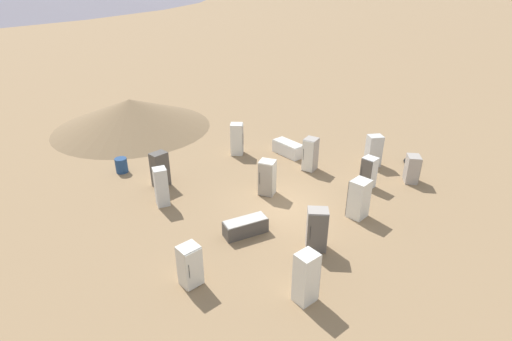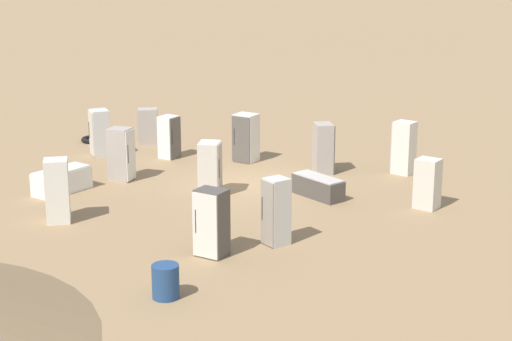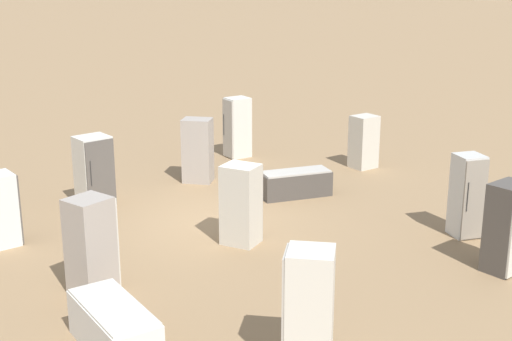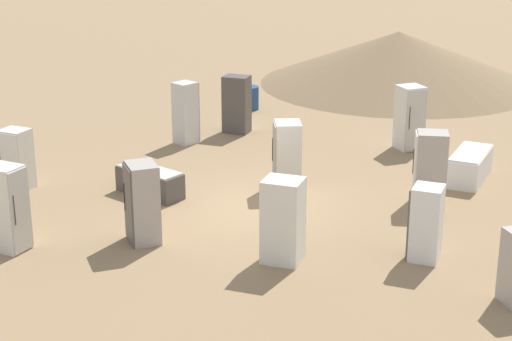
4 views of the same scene
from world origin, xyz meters
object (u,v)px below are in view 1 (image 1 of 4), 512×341
at_px(discarded_fridge_3, 190,265).
at_px(discarded_fridge_9, 306,277).
at_px(discarded_fridge_10, 288,148).
at_px(discarded_fridge_2, 245,227).
at_px(discarded_fridge_5, 160,169).
at_px(discarded_fridge_4, 359,199).
at_px(rusty_barrel, 121,165).
at_px(discarded_fridge_12, 237,139).
at_px(scrap_tire, 412,162).
at_px(discarded_fridge_6, 317,230).
at_px(discarded_fridge_0, 374,151).
at_px(discarded_fridge_7, 267,178).
at_px(discarded_fridge_8, 412,169).
at_px(discarded_fridge_11, 161,187).
at_px(discarded_fridge_13, 369,173).
at_px(discarded_fridge_1, 310,154).

xyz_separation_m(discarded_fridge_3, discarded_fridge_9, (1.01, 3.77, 0.15)).
bearing_deg(discarded_fridge_10, discarded_fridge_2, -146.51).
distance_m(discarded_fridge_5, discarded_fridge_10, 7.66).
bearing_deg(discarded_fridge_2, discarded_fridge_4, -101.17).
xyz_separation_m(discarded_fridge_4, rusty_barrel, (-5.07, -11.30, -0.48)).
bearing_deg(discarded_fridge_12, scrap_tire, 84.80).
relative_size(discarded_fridge_5, discarded_fridge_6, 1.01).
bearing_deg(discarded_fridge_12, discarded_fridge_5, -40.93).
relative_size(discarded_fridge_0, discarded_fridge_7, 1.01).
distance_m(discarded_fridge_0, discarded_fridge_8, 2.44).
distance_m(discarded_fridge_7, rusty_barrel, 8.07).
height_order(discarded_fridge_9, rusty_barrel, discarded_fridge_9).
bearing_deg(discarded_fridge_2, scrap_tire, -80.20).
relative_size(discarded_fridge_2, discarded_fridge_10, 0.95).
xyz_separation_m(discarded_fridge_8, discarded_fridge_11, (1.42, -12.33, 0.21)).
relative_size(discarded_fridge_9, scrap_tire, 2.03).
distance_m(discarded_fridge_13, rusty_barrel, 12.84).
bearing_deg(discarded_fridge_4, discarded_fridge_11, 127.21).
bearing_deg(discarded_fridge_7, discarded_fridge_2, 94.27).
distance_m(discarded_fridge_5, discarded_fridge_11, 1.89).
bearing_deg(discarded_fridge_8, discarded_fridge_9, -29.80).
distance_m(discarded_fridge_11, rusty_barrel, 4.42).
distance_m(discarded_fridge_7, discarded_fridge_9, 7.07).
bearing_deg(discarded_fridge_4, discarded_fridge_8, -3.23).
xyz_separation_m(discarded_fridge_6, discarded_fridge_11, (-3.76, -6.37, 0.04)).
xyz_separation_m(discarded_fridge_8, discarded_fridge_12, (-4.07, -8.76, 0.22)).
bearing_deg(discarded_fridge_7, discarded_fridge_1, -111.55).
xyz_separation_m(discarded_fridge_10, discarded_fridge_13, (4.17, 3.39, 0.41)).
bearing_deg(discarded_fridge_2, discarded_fridge_12, -21.59).
bearing_deg(scrap_tire, discarded_fridge_9, -38.33).
xyz_separation_m(discarded_fridge_3, discarded_fridge_4, (-3.79, 6.92, 0.11)).
distance_m(discarded_fridge_8, discarded_fridge_11, 12.41).
distance_m(discarded_fridge_4, discarded_fridge_5, 9.62).
height_order(discarded_fridge_3, discarded_fridge_12, discarded_fridge_12).
xyz_separation_m(discarded_fridge_0, discarded_fridge_1, (0.32, -3.57, 0.02)).
bearing_deg(discarded_fridge_8, discarded_fridge_5, -80.55).
xyz_separation_m(discarded_fridge_6, discarded_fridge_12, (-9.24, -2.81, 0.05)).
relative_size(discarded_fridge_13, scrap_tire, 1.74).
distance_m(discarded_fridge_2, discarded_fridge_11, 4.55).
bearing_deg(discarded_fridge_2, discarded_fridge_11, 32.57).
xyz_separation_m(discarded_fridge_1, discarded_fridge_13, (2.12, 2.51, -0.11)).
xyz_separation_m(discarded_fridge_4, discarded_fridge_13, (-2.60, 1.29, -0.09)).
xyz_separation_m(discarded_fridge_8, rusty_barrel, (-2.07, -14.98, -0.31)).
relative_size(discarded_fridge_8, rusty_barrel, 1.79).
bearing_deg(discarded_fridge_1, discarded_fridge_6, 116.52).
height_order(discarded_fridge_1, discarded_fridge_6, discarded_fridge_1).
height_order(discarded_fridge_2, discarded_fridge_5, discarded_fridge_5).
distance_m(discarded_fridge_2, discarded_fridge_10, 8.27).
bearing_deg(discarded_fridge_4, discarded_fridge_10, 64.86).
xyz_separation_m(discarded_fridge_6, discarded_fridge_10, (-8.94, 0.17, -0.49)).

